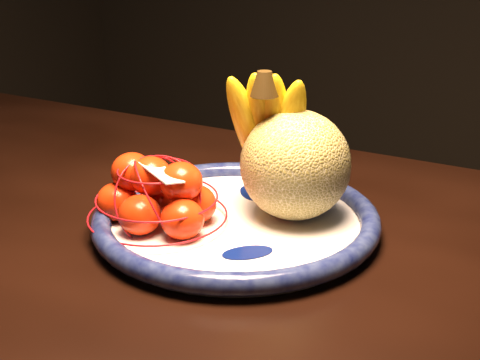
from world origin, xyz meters
The scene contains 6 objects.
dining_table centered at (0.10, -0.05, 0.66)m, with size 1.53×0.98×0.74m.
fruit_bowl centered at (0.37, 0.00, 0.76)m, with size 0.39×0.39×0.03m.
cantaloupe centered at (0.43, 0.06, 0.83)m, with size 0.15×0.15×0.15m, color olive.
banana_bunch centered at (0.38, 0.07, 0.87)m, with size 0.14×0.14×0.22m.
mandarin_bag centered at (0.28, -0.06, 0.80)m, with size 0.21×0.21×0.12m.
price_tag centered at (0.30, -0.07, 0.84)m, with size 0.07×0.03×0.00m, color white.
Camera 1 is at (0.81, -0.69, 1.14)m, focal length 50.00 mm.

